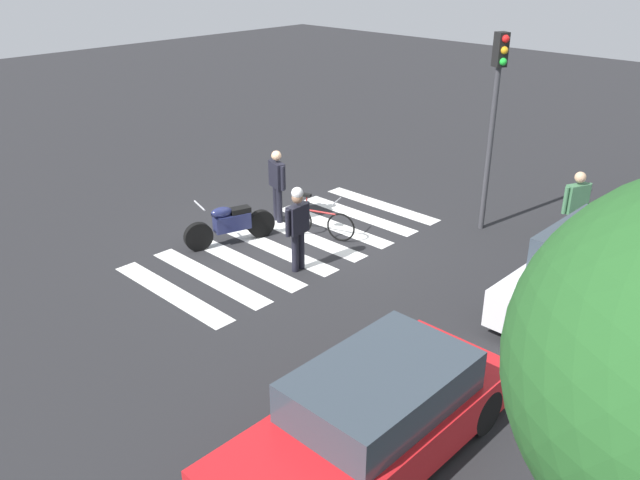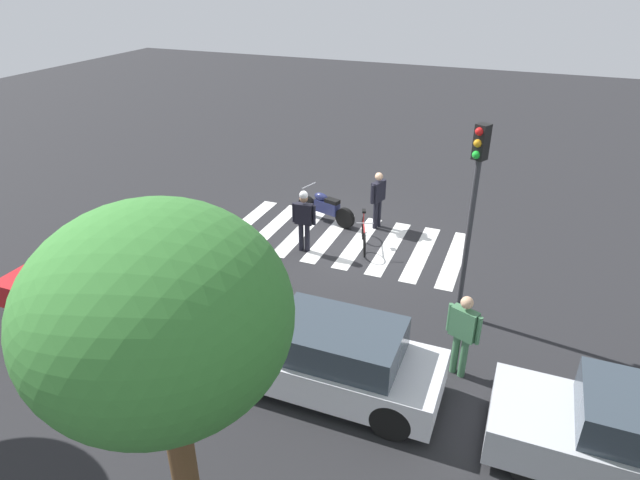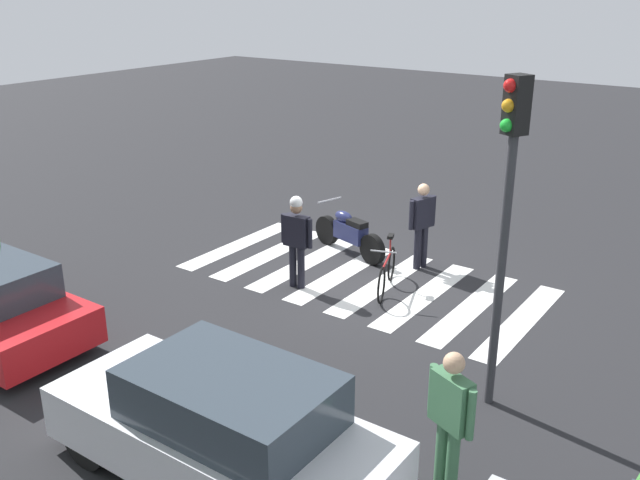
% 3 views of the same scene
% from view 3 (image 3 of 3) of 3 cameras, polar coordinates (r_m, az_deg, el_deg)
% --- Properties ---
extents(ground_plane, '(60.00, 60.00, 0.00)m').
position_cam_3_polar(ground_plane, '(13.58, 3.44, -3.12)').
color(ground_plane, '#232326').
extents(police_motorcycle, '(2.04, 0.86, 1.03)m').
position_cam_3_polar(police_motorcycle, '(14.62, 2.38, 0.56)').
color(police_motorcycle, black).
rests_on(police_motorcycle, ground_plane).
extents(leaning_bicycle, '(0.67, 1.60, 0.99)m').
position_cam_3_polar(leaning_bicycle, '(12.96, 5.42, -2.60)').
color(leaning_bicycle, black).
rests_on(leaning_bicycle, ground_plane).
extents(officer_on_foot, '(0.67, 0.23, 1.77)m').
position_cam_3_polar(officer_on_foot, '(12.83, -1.91, 0.37)').
color(officer_on_foot, black).
rests_on(officer_on_foot, ground_plane).
extents(officer_by_motorcycle, '(0.34, 0.66, 1.73)m').
position_cam_3_polar(officer_by_motorcycle, '(13.85, 8.26, 1.59)').
color(officer_by_motorcycle, black).
rests_on(officer_by_motorcycle, ground_plane).
extents(pedestrian_bystander, '(0.65, 0.38, 1.76)m').
position_cam_3_polar(pedestrian_bystander, '(7.92, 10.50, -13.69)').
color(pedestrian_bystander, '#3F724C').
rests_on(pedestrian_bystander, ground_plane).
extents(crosswalk_stripes, '(6.75, 3.31, 0.01)m').
position_cam_3_polar(crosswalk_stripes, '(13.58, 3.44, -3.11)').
color(crosswalk_stripes, silver).
rests_on(crosswalk_stripes, ground_plane).
extents(car_white_van, '(4.17, 1.67, 1.45)m').
position_cam_3_polar(car_white_van, '(8.22, -7.91, -14.84)').
color(car_white_van, black).
rests_on(car_white_van, ground_plane).
extents(traffic_light_pole, '(0.32, 0.36, 4.38)m').
position_cam_3_polar(traffic_light_pole, '(8.88, 14.91, 3.51)').
color(traffic_light_pole, '#38383D').
rests_on(traffic_light_pole, ground_plane).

